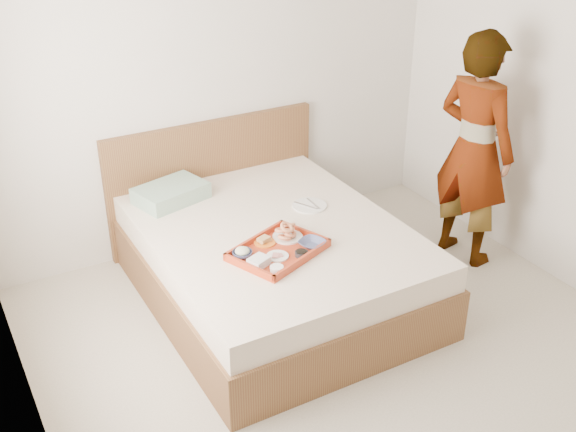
# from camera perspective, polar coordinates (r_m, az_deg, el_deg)

# --- Properties ---
(ground) EXTENTS (3.50, 4.00, 0.01)m
(ground) POSITION_cam_1_polar(r_m,az_deg,el_deg) (4.17, 6.94, -12.85)
(ground) COLOR beige
(ground) RESTS_ON ground
(wall_back) EXTENTS (3.50, 0.01, 2.60)m
(wall_back) POSITION_cam_1_polar(r_m,az_deg,el_deg) (5.10, -5.63, 11.72)
(wall_back) COLOR silver
(wall_back) RESTS_ON ground
(wall_left) EXTENTS (0.01, 4.00, 2.60)m
(wall_left) POSITION_cam_1_polar(r_m,az_deg,el_deg) (2.87, -21.13, -3.62)
(wall_left) COLOR silver
(wall_left) RESTS_ON ground
(bed) EXTENTS (1.65, 2.00, 0.53)m
(bed) POSITION_cam_1_polar(r_m,az_deg,el_deg) (4.65, -1.14, -3.83)
(bed) COLOR brown
(bed) RESTS_ON ground
(headboard) EXTENTS (1.65, 0.06, 0.95)m
(headboard) POSITION_cam_1_polar(r_m,az_deg,el_deg) (5.33, -6.14, 2.91)
(headboard) COLOR brown
(headboard) RESTS_ON ground
(pillow) EXTENTS (0.53, 0.43, 0.11)m
(pillow) POSITION_cam_1_polar(r_m,az_deg,el_deg) (4.91, -9.54, 1.85)
(pillow) COLOR #95AC99
(pillow) RESTS_ON bed
(tray) EXTENTS (0.66, 0.57, 0.05)m
(tray) POSITION_cam_1_polar(r_m,az_deg,el_deg) (4.23, -0.81, -2.77)
(tray) COLOR #AD2D0F
(tray) RESTS_ON bed
(prawn_plate) EXTENTS (0.25, 0.25, 0.01)m
(prawn_plate) POSITION_cam_1_polar(r_m,az_deg,el_deg) (4.37, -0.04, -1.71)
(prawn_plate) COLOR white
(prawn_plate) RESTS_ON tray
(navy_bowl_big) EXTENTS (0.20, 0.20, 0.04)m
(navy_bowl_big) POSITION_cam_1_polar(r_m,az_deg,el_deg) (4.27, 1.97, -2.27)
(navy_bowl_big) COLOR #141748
(navy_bowl_big) RESTS_ON tray
(sauce_dish) EXTENTS (0.10, 0.10, 0.03)m
(sauce_dish) POSITION_cam_1_polar(r_m,az_deg,el_deg) (4.18, 1.11, -3.10)
(sauce_dish) COLOR black
(sauce_dish) RESTS_ON tray
(meat_plate) EXTENTS (0.18, 0.18, 0.01)m
(meat_plate) POSITION_cam_1_polar(r_m,az_deg,el_deg) (4.17, -0.87, -3.30)
(meat_plate) COLOR white
(meat_plate) RESTS_ON tray
(bread_plate) EXTENTS (0.17, 0.17, 0.01)m
(bread_plate) POSITION_cam_1_polar(r_m,az_deg,el_deg) (4.31, -1.92, -2.19)
(bread_plate) COLOR orange
(bread_plate) RESTS_ON tray
(salad_bowl) EXTENTS (0.16, 0.16, 0.04)m
(salad_bowl) POSITION_cam_1_polar(r_m,az_deg,el_deg) (4.17, -3.75, -3.11)
(salad_bowl) COLOR #141748
(salad_bowl) RESTS_ON tray
(plastic_tub) EXTENTS (0.14, 0.13, 0.05)m
(plastic_tub) POSITION_cam_1_polar(r_m,az_deg,el_deg) (4.08, -2.39, -3.73)
(plastic_tub) COLOR silver
(plastic_tub) RESTS_ON tray
(cheese_round) EXTENTS (0.10, 0.10, 0.03)m
(cheese_round) POSITION_cam_1_polar(r_m,az_deg,el_deg) (4.04, -0.92, -4.31)
(cheese_round) COLOR white
(cheese_round) RESTS_ON tray
(dinner_plate) EXTENTS (0.27, 0.27, 0.01)m
(dinner_plate) POSITION_cam_1_polar(r_m,az_deg,el_deg) (4.78, 1.77, 0.85)
(dinner_plate) COLOR white
(dinner_plate) RESTS_ON bed
(person) EXTENTS (0.51, 0.68, 1.68)m
(person) POSITION_cam_1_polar(r_m,az_deg,el_deg) (5.06, 14.96, 5.26)
(person) COLOR white
(person) RESTS_ON ground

